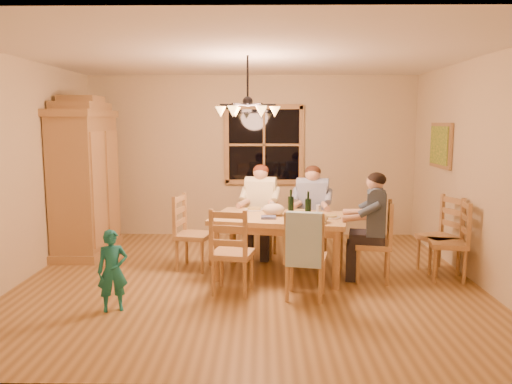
{
  "coord_description": "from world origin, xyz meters",
  "views": [
    {
      "loc": [
        0.17,
        -5.95,
        1.93
      ],
      "look_at": [
        0.1,
        0.1,
        1.08
      ],
      "focal_mm": 35.0,
      "sensor_mm": 36.0,
      "label": 1
    }
  ],
  "objects_px": {
    "chair_near_right": "(306,271)",
    "adult_woman": "(261,199)",
    "chair_spare_front": "(447,255)",
    "chandelier": "(248,109)",
    "chair_spare_back": "(438,249)",
    "adult_plaid_man": "(312,201)",
    "wine_bottle_b": "(308,205)",
    "chair_far_left": "(261,236)",
    "chair_end_left": "(194,246)",
    "wine_bottle_a": "(291,203)",
    "child": "(113,271)",
    "chair_end_right": "(373,256)",
    "armoire": "(86,182)",
    "dining_table": "(280,224)",
    "chair_far_right": "(312,239)",
    "chair_near_left": "(233,267)",
    "adult_slate_man": "(374,213)"
  },
  "relations": [
    {
      "from": "chair_far_left",
      "to": "chair_end_left",
      "type": "bearing_deg",
      "value": 46.74
    },
    {
      "from": "chandelier",
      "to": "chair_end_left",
      "type": "xyz_separation_m",
      "value": [
        -0.73,
        0.44,
        -1.77
      ]
    },
    {
      "from": "adult_slate_man",
      "to": "chair_far_right",
      "type": "bearing_deg",
      "value": 46.64
    },
    {
      "from": "dining_table",
      "to": "chair_spare_back",
      "type": "relative_size",
      "value": 1.84
    },
    {
      "from": "wine_bottle_a",
      "to": "child",
      "type": "relative_size",
      "value": 0.39
    },
    {
      "from": "wine_bottle_a",
      "to": "adult_slate_man",
      "type": "bearing_deg",
      "value": -13.64
    },
    {
      "from": "adult_plaid_man",
      "to": "chair_spare_back",
      "type": "distance_m",
      "value": 1.76
    },
    {
      "from": "chair_near_left",
      "to": "chair_near_right",
      "type": "bearing_deg",
      "value": -0.0
    },
    {
      "from": "chair_far_right",
      "to": "adult_slate_man",
      "type": "distance_m",
      "value": 1.26
    },
    {
      "from": "armoire",
      "to": "dining_table",
      "type": "distance_m",
      "value": 3.04
    },
    {
      "from": "chair_end_right",
      "to": "chair_spare_front",
      "type": "distance_m",
      "value": 0.92
    },
    {
      "from": "adult_plaid_man",
      "to": "adult_slate_man",
      "type": "xyz_separation_m",
      "value": [
        0.66,
        -0.93,
        0.0
      ]
    },
    {
      "from": "chandelier",
      "to": "wine_bottle_b",
      "type": "xyz_separation_m",
      "value": [
        0.74,
        0.08,
        -1.15
      ]
    },
    {
      "from": "adult_plaid_man",
      "to": "wine_bottle_b",
      "type": "relative_size",
      "value": 2.65
    },
    {
      "from": "chair_near_left",
      "to": "chair_end_right",
      "type": "bearing_deg",
      "value": 26.57
    },
    {
      "from": "adult_plaid_man",
      "to": "child",
      "type": "relative_size",
      "value": 1.03
    },
    {
      "from": "wine_bottle_a",
      "to": "chair_spare_front",
      "type": "bearing_deg",
      "value": -5.73
    },
    {
      "from": "chair_end_left",
      "to": "chair_near_right",
      "type": "bearing_deg",
      "value": 63.43
    },
    {
      "from": "chair_spare_front",
      "to": "chair_spare_back",
      "type": "height_order",
      "value": "same"
    },
    {
      "from": "chair_near_right",
      "to": "adult_slate_man",
      "type": "distance_m",
      "value": 1.2
    },
    {
      "from": "chair_end_right",
      "to": "chair_spare_back",
      "type": "distance_m",
      "value": 0.99
    },
    {
      "from": "chair_near_right",
      "to": "chair_end_left",
      "type": "height_order",
      "value": "same"
    },
    {
      "from": "chair_near_right",
      "to": "chair_spare_back",
      "type": "distance_m",
      "value": 2.05
    },
    {
      "from": "chair_far_right",
      "to": "wine_bottle_b",
      "type": "height_order",
      "value": "wine_bottle_b"
    },
    {
      "from": "chair_spare_front",
      "to": "chandelier",
      "type": "bearing_deg",
      "value": 100.81
    },
    {
      "from": "armoire",
      "to": "adult_plaid_man",
      "type": "relative_size",
      "value": 2.63
    },
    {
      "from": "chair_end_left",
      "to": "chair_end_right",
      "type": "distance_m",
      "value": 2.3
    },
    {
      "from": "chair_end_left",
      "to": "chair_spare_back",
      "type": "relative_size",
      "value": 1.0
    },
    {
      "from": "chair_far_left",
      "to": "chair_end_right",
      "type": "bearing_deg",
      "value": 153.43
    },
    {
      "from": "chair_far_left",
      "to": "chair_end_right",
      "type": "height_order",
      "value": "same"
    },
    {
      "from": "dining_table",
      "to": "wine_bottle_b",
      "type": "xyz_separation_m",
      "value": [
        0.34,
        -0.13,
        0.27
      ]
    },
    {
      "from": "chair_far_right",
      "to": "adult_plaid_man",
      "type": "relative_size",
      "value": 1.13
    },
    {
      "from": "chair_end_right",
      "to": "chair_spare_front",
      "type": "relative_size",
      "value": 1.0
    },
    {
      "from": "wine_bottle_a",
      "to": "child",
      "type": "xyz_separation_m",
      "value": [
        -1.89,
        -1.26,
        -0.5
      ]
    },
    {
      "from": "chair_far_right",
      "to": "chair_near_right",
      "type": "xyz_separation_m",
      "value": [
        -0.22,
        -1.55,
        0.0
      ]
    },
    {
      "from": "dining_table",
      "to": "chair_near_left",
      "type": "xyz_separation_m",
      "value": [
        -0.56,
        -0.68,
        -0.35
      ]
    },
    {
      "from": "armoire",
      "to": "chair_end_right",
      "type": "height_order",
      "value": "armoire"
    },
    {
      "from": "chair_spare_front",
      "to": "child",
      "type": "bearing_deg",
      "value": 115.7
    },
    {
      "from": "adult_plaid_man",
      "to": "wine_bottle_a",
      "type": "relative_size",
      "value": 2.65
    },
    {
      "from": "chair_end_right",
      "to": "adult_plaid_man",
      "type": "distance_m",
      "value": 1.26
    },
    {
      "from": "chair_near_left",
      "to": "child",
      "type": "xyz_separation_m",
      "value": [
        -1.2,
        -0.57,
        0.12
      ]
    },
    {
      "from": "armoire",
      "to": "chair_end_left",
      "type": "distance_m",
      "value": 2.03
    },
    {
      "from": "chair_near_right",
      "to": "adult_woman",
      "type": "height_order",
      "value": "adult_woman"
    },
    {
      "from": "child",
      "to": "chair_near_left",
      "type": "bearing_deg",
      "value": 5.56
    },
    {
      "from": "chandelier",
      "to": "chair_end_right",
      "type": "bearing_deg",
      "value": -0.51
    },
    {
      "from": "chair_spare_back",
      "to": "chair_end_left",
      "type": "bearing_deg",
      "value": 67.59
    },
    {
      "from": "chair_far_left",
      "to": "chair_spare_front",
      "type": "xyz_separation_m",
      "value": [
        2.3,
        -1.03,
        0.0
      ]
    },
    {
      "from": "chair_far_left",
      "to": "chair_spare_front",
      "type": "relative_size",
      "value": 1.0
    },
    {
      "from": "chair_end_right",
      "to": "adult_plaid_man",
      "type": "height_order",
      "value": "adult_plaid_man"
    },
    {
      "from": "chair_end_right",
      "to": "wine_bottle_a",
      "type": "height_order",
      "value": "wine_bottle_a"
    }
  ]
}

